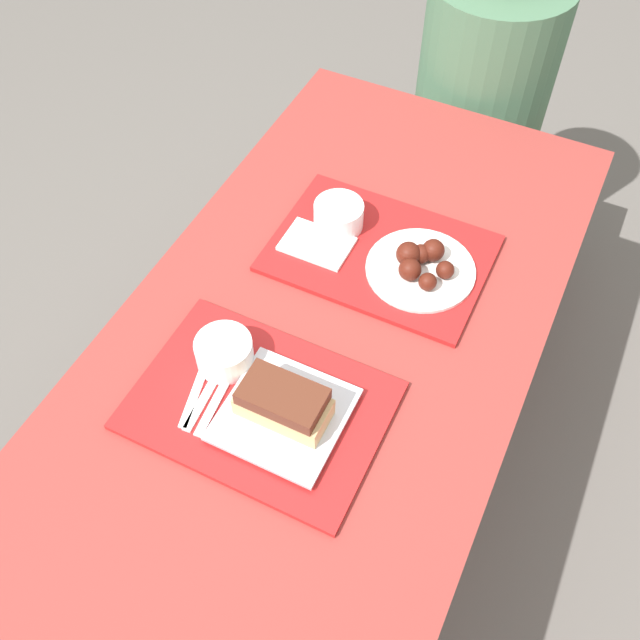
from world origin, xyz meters
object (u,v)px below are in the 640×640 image
object	(u,v)px
person_seated_across	(488,63)
wings_plate_far	(421,265)
brisket_sandwich_plate	(284,408)
tray_near	(260,405)
tray_far	(380,253)
bowl_coleslaw_far	(339,214)
bowl_coleslaw_near	(224,351)

from	to	relation	value
person_seated_across	wings_plate_far	bearing A→B (deg)	-82.31
brisket_sandwich_plate	wings_plate_far	bearing A→B (deg)	77.98
tray_near	tray_far	world-z (taller)	same
tray_near	wings_plate_far	bearing A→B (deg)	71.13
tray_near	wings_plate_far	distance (m)	0.44
bowl_coleslaw_far	wings_plate_far	size ratio (longest dim) A/B	0.47
tray_far	bowl_coleslaw_near	distance (m)	0.41
bowl_coleslaw_near	person_seated_across	world-z (taller)	person_seated_across
brisket_sandwich_plate	person_seated_across	size ratio (longest dim) A/B	0.31
tray_far	wings_plate_far	distance (m)	0.10
bowl_coleslaw_near	bowl_coleslaw_far	world-z (taller)	same
tray_far	tray_near	bearing A→B (deg)	-96.42
tray_far	bowl_coleslaw_far	distance (m)	0.12
wings_plate_far	person_seated_across	distance (m)	0.79
bowl_coleslaw_near	wings_plate_far	distance (m)	0.44
wings_plate_far	tray_far	bearing A→B (deg)	171.88
bowl_coleslaw_near	bowl_coleslaw_far	xyz separation A→B (m)	(0.04, 0.41, 0.00)
bowl_coleslaw_near	tray_far	bearing A→B (deg)	68.63
tray_near	tray_far	xyz separation A→B (m)	(0.05, 0.43, 0.00)
bowl_coleslaw_near	bowl_coleslaw_far	size ratio (longest dim) A/B	1.00
person_seated_across	bowl_coleslaw_near	bearing A→B (deg)	-96.81
brisket_sandwich_plate	bowl_coleslaw_far	distance (m)	0.48
brisket_sandwich_plate	person_seated_across	distance (m)	1.21
tray_far	brisket_sandwich_plate	bearing A→B (deg)	-89.46
tray_far	bowl_coleslaw_far	size ratio (longest dim) A/B	4.20
tray_far	person_seated_across	size ratio (longest dim) A/B	0.65
tray_far	person_seated_across	distance (m)	0.77
tray_far	wings_plate_far	xyz separation A→B (m)	(0.09, -0.01, 0.02)
tray_near	wings_plate_far	world-z (taller)	wings_plate_far
tray_far	person_seated_across	world-z (taller)	person_seated_across
brisket_sandwich_plate	wings_plate_far	world-z (taller)	brisket_sandwich_plate
brisket_sandwich_plate	bowl_coleslaw_far	world-z (taller)	brisket_sandwich_plate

